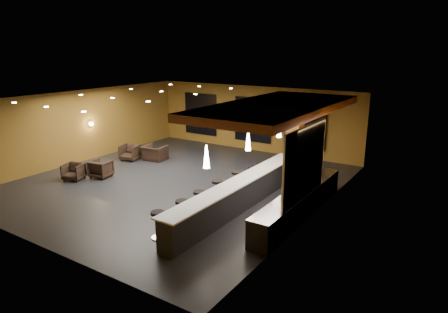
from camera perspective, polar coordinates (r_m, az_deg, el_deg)
The scene contains 36 objects.
floor at distance 16.96m, azimuth -6.62°, elevation -3.80°, with size 12.00×13.00×0.10m, color black.
ceiling at distance 16.15m, azimuth -7.01°, elevation 8.36°, with size 12.00×13.00×0.10m, color black.
wall_back at distance 21.79m, azimuth 4.27°, elevation 5.44°, with size 12.00×0.10×3.50m, color brown.
wall_front at distance 12.37m, azimuth -26.56°, elevation -3.91°, with size 12.00×0.10×3.50m, color brown.
wall_left at distance 20.79m, azimuth -19.80°, elevation 4.09°, with size 0.10×13.00×3.50m, color brown.
wall_right at distance 13.52m, azimuth 13.36°, elevation -1.11°, with size 0.10×13.00×3.50m, color brown.
wood_soffit at distance 14.85m, azimuth 7.60°, elevation 7.00°, with size 3.60×8.00×0.28m, color #A85831.
window_left at distance 23.57m, azimuth -3.37°, elevation 6.09°, with size 2.20×0.06×2.40m, color black.
window_center at distance 21.70m, azimuth 4.13°, elevation 5.27°, with size 2.20×0.06×2.40m, color black.
window_right at distance 20.45m, azimuth 11.52°, elevation 4.38°, with size 2.20×0.06×2.40m, color black.
tile_backsplash at distance 12.58m, azimuth 11.49°, elevation -1.04°, with size 0.06×3.20×2.40m, color white.
bar_counter at distance 14.01m, azimuth 2.33°, elevation -5.50°, with size 0.60×8.00×1.00m, color black.
bar_top at distance 13.84m, azimuth 2.35°, elevation -3.47°, with size 0.78×8.10×0.05m, color silver.
prep_counter at distance 13.64m, azimuth 10.71°, elevation -6.68°, with size 0.70×6.00×0.86m, color black.
prep_top at distance 13.48m, azimuth 10.80°, elevation -4.89°, with size 0.72×6.00×0.03m, color silver.
wall_shelf_lower at distance 12.57m, azimuth 10.46°, elevation -2.91°, with size 0.30×1.50×0.03m, color silver.
wall_shelf_upper at distance 12.44m, azimuth 10.56°, elevation -0.95°, with size 0.30×1.50×0.03m, color silver.
column at distance 17.62m, azimuth 10.05°, elevation 2.88°, with size 0.60×0.60×3.50m, color brown.
wall_sconce at distance 20.95m, azimuth -18.45°, elevation 4.43°, with size 0.22×0.22×0.22m, color #FFE5B2.
pendant_0 at distance 11.84m, azimuth -2.52°, elevation -0.01°, with size 0.20×0.20×0.70m, color white.
pendant_1 at distance 13.89m, azimuth 3.47°, elevation 2.28°, with size 0.20×0.20×0.70m, color white.
pendant_2 at distance 16.06m, azimuth 7.89°, elevation 3.95°, with size 0.20×0.20×0.70m, color white.
staff_a at distance 15.43m, azimuth 10.40°, elevation -2.57°, with size 0.59×0.39×1.61m, color black.
staff_b at distance 16.54m, azimuth 11.45°, elevation -1.56°, with size 0.74×0.57×1.52m, color black.
staff_c at distance 16.34m, azimuth 12.54°, elevation -1.82°, with size 0.75×0.48×1.52m, color black.
armchair_a at distance 18.18m, azimuth -20.67°, elevation -2.04°, with size 0.77×0.79×0.72m, color black.
armchair_b at distance 18.16m, azimuth -17.16°, elevation -1.67°, with size 0.81×0.84×0.76m, color black.
armchair_c at distance 20.54m, azimuth -13.28°, elevation 0.57°, with size 0.83×0.86×0.78m, color black.
armchair_d at distance 20.31m, azimuth -9.91°, elevation 0.52°, with size 1.12×0.98×0.73m, color black.
bar_stool_0 at distance 12.05m, azimuth -9.43°, elevation -9.10°, with size 0.43×0.43×0.84m.
bar_stool_1 at distance 12.72m, azimuth -6.00°, elevation -7.56°, with size 0.44×0.44×0.86m.
bar_stool_2 at distance 13.59m, azimuth -3.58°, elevation -6.12°, with size 0.41×0.41×0.81m.
bar_stool_3 at distance 14.46m, azimuth -0.93°, elevation -4.60°, with size 0.44×0.44×0.86m.
bar_stool_4 at distance 15.46m, azimuth 1.84°, elevation -3.25°, with size 0.44×0.44×0.87m.
bar_stool_5 at distance 16.29m, azimuth 4.13°, elevation -2.44°, with size 0.41×0.41×0.81m.
bar_stool_6 at distance 17.16m, azimuth 5.21°, elevation -1.73°, with size 0.37×0.37×0.72m.
Camera 1 is at (10.30, -12.28, 5.49)m, focal length 32.00 mm.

